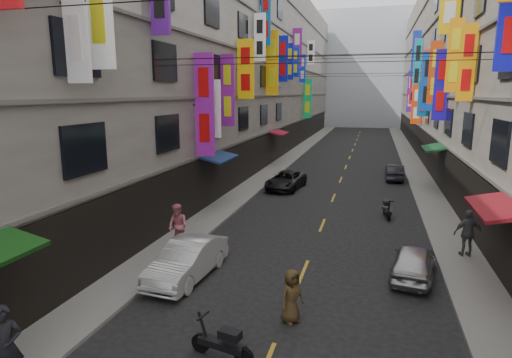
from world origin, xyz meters
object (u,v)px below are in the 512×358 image
Objects in this scene: scooter_crossing at (223,343)px; car_right_far at (394,172)px; car_left_far at (286,180)px; pedestrian_crossing at (292,296)px; car_right_mid at (414,262)px; pedestrian_lfar at (178,226)px; scooter_far_right at (387,209)px; pedestrian_rfar at (468,233)px; pedestrian_lnear at (6,346)px; car_left_mid at (187,260)px.

car_right_far is (5.11, 25.02, 0.16)m from scooter_crossing.
car_left_far is (-2.37, 19.67, 0.17)m from scooter_crossing.
pedestrian_crossing is (1.34, 2.26, 0.37)m from scooter_crossing.
pedestrian_lfar is at bearing 7.61° from car_right_mid.
scooter_far_right is at bearing 85.08° from car_right_far.
scooter_crossing is 11.59m from pedestrian_rfar.
scooter_crossing is 0.99× the size of scooter_far_right.
pedestrian_rfar is at bearing -122.92° from car_right_mid.
pedestrian_rfar reaches higher than scooter_far_right.
scooter_crossing is 0.92× the size of pedestrian_rfar.
scooter_crossing is at bearing -6.66° from pedestrian_lnear.
pedestrian_crossing reaches higher than scooter_crossing.
car_left_far is (-6.68, 5.41, 0.17)m from scooter_far_right.
scooter_far_right is at bearing -73.24° from pedestrian_rfar.
scooter_crossing is at bearing 61.28° from car_right_mid.
pedestrian_lfar reaches higher than scooter_crossing.
car_right_mid is (7.94, 2.25, -0.09)m from car_left_mid.
pedestrian_lnear reaches higher than car_left_mid.
car_left_mid is 6.76m from pedestrian_lnear.
car_right_far is at bearing -95.01° from pedestrian_rfar.
pedestrian_lfar is (-9.56, -18.27, 0.47)m from car_right_far.
car_right_mid is at bearing -54.39° from car_left_far.
car_left_far reaches higher than car_right_mid.
scooter_crossing is 0.94× the size of pedestrian_lfar.
pedestrian_rfar reaches higher than car_right_far.
car_left_mid is 4.67m from pedestrian_crossing.
pedestrian_lnear is 1.00× the size of pedestrian_rfar.
pedestrian_crossing is at bearing -71.78° from car_left_far.
pedestrian_lfar is at bearing -92.93° from car_left_far.
pedestrian_crossing reaches higher than scooter_far_right.
car_right_far is at bearing 35.72° from pedestrian_lnear.
pedestrian_lnear reaches higher than pedestrian_lfar.
pedestrian_lnear is (-9.34, -8.85, 0.48)m from car_right_mid.
car_left_mid reaches higher than car_right_far.
pedestrian_crossing reaches higher than car_left_mid.
pedestrian_lnear reaches higher than pedestrian_crossing.
pedestrian_rfar is (11.74, 2.23, 0.01)m from pedestrian_lfar.
car_left_far is at bearing 49.69° from pedestrian_lnear.
pedestrian_lnear is (-8.60, -16.61, 0.64)m from scooter_far_right.
pedestrian_lnear reaches higher than car_right_mid.
car_right_mid reaches higher than car_right_far.
pedestrian_rfar is at bearing 97.10° from car_right_far.
car_right_mid is 1.85× the size of pedestrian_lnear.
pedestrian_crossing is (5.78, -4.49, -0.26)m from pedestrian_lfar.
car_left_far is 13.09m from pedestrian_lfar.
scooter_crossing is 0.40× the size of car_left_far.
car_left_far is at bearing 34.92° from car_right_far.
pedestrian_lnear is at bearing -97.85° from car_left_mid.
scooter_far_right is at bearing 62.99° from pedestrian_lfar.
scooter_far_right is at bearing -75.39° from car_right_mid.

